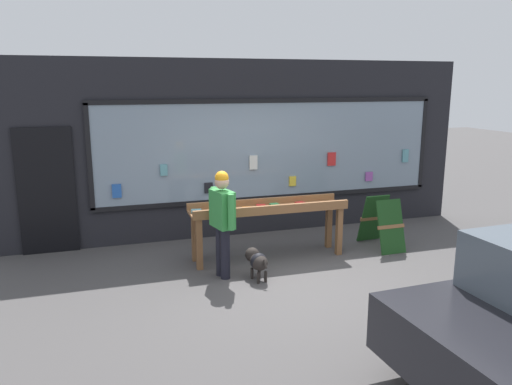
{
  "coord_description": "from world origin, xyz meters",
  "views": [
    {
      "loc": [
        -2.52,
        -6.38,
        2.8
      ],
      "look_at": [
        -0.27,
        0.74,
        1.15
      ],
      "focal_mm": 35.0,
      "sensor_mm": 36.0,
      "label": 1
    }
  ],
  "objects_px": {
    "display_table_main": "(268,213)",
    "small_dog": "(257,260)",
    "sandwich_board_sign": "(382,222)",
    "person_browsing": "(222,217)"
  },
  "relations": [
    {
      "from": "small_dog",
      "to": "person_browsing",
      "type": "bearing_deg",
      "value": 51.83
    },
    {
      "from": "small_dog",
      "to": "sandwich_board_sign",
      "type": "bearing_deg",
      "value": -83.25
    },
    {
      "from": "small_dog",
      "to": "sandwich_board_sign",
      "type": "xyz_separation_m",
      "value": [
        2.47,
        0.71,
        0.17
      ]
    },
    {
      "from": "display_table_main",
      "to": "person_browsing",
      "type": "height_order",
      "value": "person_browsing"
    },
    {
      "from": "display_table_main",
      "to": "sandwich_board_sign",
      "type": "distance_m",
      "value": 2.04
    },
    {
      "from": "display_table_main",
      "to": "sandwich_board_sign",
      "type": "bearing_deg",
      "value": -3.35
    },
    {
      "from": "small_dog",
      "to": "display_table_main",
      "type": "bearing_deg",
      "value": -37.89
    },
    {
      "from": "person_browsing",
      "to": "sandwich_board_sign",
      "type": "relative_size",
      "value": 1.81
    },
    {
      "from": "sandwich_board_sign",
      "to": "display_table_main",
      "type": "bearing_deg",
      "value": 175.53
    },
    {
      "from": "display_table_main",
      "to": "small_dog",
      "type": "bearing_deg",
      "value": -118.56
    }
  ]
}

